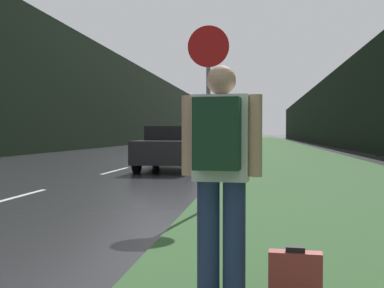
{
  "coord_description": "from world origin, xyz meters",
  "views": [
    {
      "loc": [
        4.79,
        -0.52,
        1.29
      ],
      "look_at": [
        2.63,
        15.18,
        0.92
      ],
      "focal_mm": 45.0,
      "sensor_mm": 36.0,
      "label": 1
    }
  ],
  "objects_px": {
    "stop_sign": "(208,97)",
    "car_passing_far": "(221,140)",
    "car_passing_near": "(171,148)",
    "suitcase": "(295,277)",
    "hitchhiker_with_backpack": "(221,166)"
  },
  "relations": [
    {
      "from": "stop_sign",
      "to": "car_passing_near",
      "type": "bearing_deg",
      "value": 104.37
    },
    {
      "from": "suitcase",
      "to": "car_passing_near",
      "type": "height_order",
      "value": "car_passing_near"
    },
    {
      "from": "stop_sign",
      "to": "car_passing_near",
      "type": "xyz_separation_m",
      "value": [
        -2.16,
        8.43,
        -1.13
      ]
    },
    {
      "from": "car_passing_far",
      "to": "hitchhiker_with_backpack",
      "type": "bearing_deg",
      "value": 94.37
    },
    {
      "from": "hitchhiker_with_backpack",
      "to": "car_passing_near",
      "type": "distance_m",
      "value": 13.08
    },
    {
      "from": "hitchhiker_with_backpack",
      "to": "car_passing_far",
      "type": "xyz_separation_m",
      "value": [
        -2.7,
        35.38,
        -0.31
      ]
    },
    {
      "from": "car_passing_far",
      "to": "stop_sign",
      "type": "bearing_deg",
      "value": 93.98
    },
    {
      "from": "hitchhiker_with_backpack",
      "to": "car_passing_far",
      "type": "relative_size",
      "value": 0.42
    },
    {
      "from": "suitcase",
      "to": "car_passing_far",
      "type": "height_order",
      "value": "car_passing_far"
    },
    {
      "from": "car_passing_far",
      "to": "suitcase",
      "type": "bearing_deg",
      "value": 95.28
    },
    {
      "from": "hitchhiker_with_backpack",
      "to": "suitcase",
      "type": "xyz_separation_m",
      "value": [
        0.57,
        0.01,
        -0.83
      ]
    },
    {
      "from": "stop_sign",
      "to": "car_passing_far",
      "type": "bearing_deg",
      "value": 93.98
    },
    {
      "from": "hitchhiker_with_backpack",
      "to": "suitcase",
      "type": "relative_size",
      "value": 4.18
    },
    {
      "from": "hitchhiker_with_backpack",
      "to": "car_passing_near",
      "type": "height_order",
      "value": "hitchhiker_with_backpack"
    },
    {
      "from": "car_passing_near",
      "to": "car_passing_far",
      "type": "relative_size",
      "value": 1.07
    }
  ]
}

